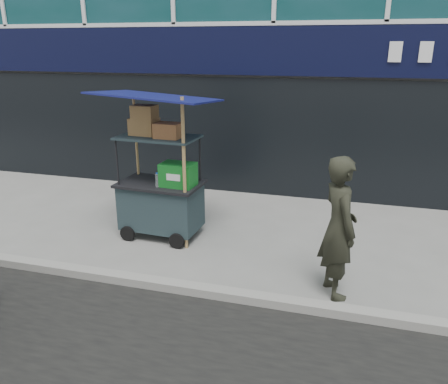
% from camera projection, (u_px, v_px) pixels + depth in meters
% --- Properties ---
extents(ground, '(80.00, 80.00, 0.00)m').
position_uv_depth(ground, '(215.00, 288.00, 5.72)').
color(ground, slate).
rests_on(ground, ground).
extents(curb, '(80.00, 0.18, 0.12)m').
position_uv_depth(curb, '(211.00, 292.00, 5.52)').
color(curb, gray).
rests_on(curb, ground).
extents(vendor_cart, '(1.83, 1.34, 2.38)m').
position_uv_depth(vendor_cart, '(161.00, 188.00, 7.02)').
color(vendor_cart, '#1A292D').
rests_on(vendor_cart, ground).
extents(vendor_man, '(0.66, 0.78, 1.81)m').
position_uv_depth(vendor_man, '(339.00, 228.00, 5.33)').
color(vendor_man, black).
rests_on(vendor_man, ground).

